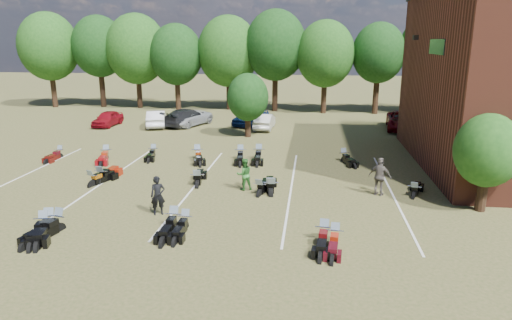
% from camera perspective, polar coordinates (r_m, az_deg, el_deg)
% --- Properties ---
extents(ground, '(160.00, 160.00, 0.00)m').
position_cam_1_polar(ground, '(20.74, -1.57, -6.02)').
color(ground, brown).
rests_on(ground, ground).
extents(car_0, '(1.69, 3.90, 1.31)m').
position_cam_1_polar(car_0, '(42.25, -18.05, 4.95)').
color(car_0, maroon).
rests_on(car_0, ground).
extents(car_1, '(2.65, 4.59, 1.43)m').
position_cam_1_polar(car_1, '(40.76, -12.34, 5.08)').
color(car_1, silver).
rests_on(car_1, ground).
extents(car_2, '(3.90, 5.27, 1.33)m').
position_cam_1_polar(car_2, '(40.81, -8.43, 5.21)').
color(car_2, '#94979C').
rests_on(car_2, ground).
extents(car_3, '(3.99, 5.54, 1.49)m').
position_cam_1_polar(car_3, '(40.80, -8.58, 5.31)').
color(car_3, black).
rests_on(car_3, ground).
extents(car_4, '(3.31, 4.76, 1.50)m').
position_cam_1_polar(car_4, '(40.54, -0.66, 5.43)').
color(car_4, '#0B1F50').
rests_on(car_4, ground).
extents(car_5, '(1.56, 4.09, 1.33)m').
position_cam_1_polar(car_5, '(38.72, 1.08, 4.85)').
color(car_5, '#B8B8B3').
rests_on(car_5, ground).
extents(car_6, '(3.17, 5.79, 1.54)m').
position_cam_1_polar(car_6, '(40.38, 17.89, 4.70)').
color(car_6, '#530409').
rests_on(car_6, ground).
extents(car_7, '(3.20, 5.34, 1.45)m').
position_cam_1_polar(car_7, '(41.75, 24.29, 4.35)').
color(car_7, '#37363B').
rests_on(car_7, ground).
extents(person_black, '(0.74, 0.63, 1.72)m').
position_cam_1_polar(person_black, '(20.18, -12.17, -4.37)').
color(person_black, black).
rests_on(person_black, ground).
extents(person_green, '(0.97, 0.88, 1.64)m').
position_cam_1_polar(person_green, '(22.93, -1.47, -1.80)').
color(person_green, '#2D6F29').
rests_on(person_green, ground).
extents(person_grey, '(1.20, 0.88, 1.89)m').
position_cam_1_polar(person_grey, '(22.90, 15.23, -2.03)').
color(person_grey, '#57504B').
rests_on(person_grey, ground).
extents(motorcycle_0, '(1.38, 2.46, 1.30)m').
position_cam_1_polar(motorcycle_0, '(20.12, -24.34, -8.09)').
color(motorcycle_0, black).
rests_on(motorcycle_0, ground).
extents(motorcycle_1, '(1.25, 2.30, 1.22)m').
position_cam_1_polar(motorcycle_1, '(20.06, -24.95, -8.22)').
color(motorcycle_1, black).
rests_on(motorcycle_1, ground).
extents(motorcycle_2, '(1.20, 2.46, 1.32)m').
position_cam_1_polar(motorcycle_2, '(19.96, -23.40, -8.17)').
color(motorcycle_2, black).
rests_on(motorcycle_2, ground).
extents(motorcycle_3, '(0.78, 2.27, 1.25)m').
position_cam_1_polar(motorcycle_3, '(18.93, -10.21, -8.36)').
color(motorcycle_3, black).
rests_on(motorcycle_3, ground).
extents(motorcycle_4, '(0.65, 2.03, 1.13)m').
position_cam_1_polar(motorcycle_4, '(18.77, -8.81, -8.51)').
color(motorcycle_4, black).
rests_on(motorcycle_4, ground).
extents(motorcycle_5, '(0.89, 2.23, 1.21)m').
position_cam_1_polar(motorcycle_5, '(17.65, 8.44, -10.06)').
color(motorcycle_5, black).
rests_on(motorcycle_5, ground).
extents(motorcycle_6, '(0.86, 2.12, 1.15)m').
position_cam_1_polar(motorcycle_6, '(17.50, 9.78, -10.35)').
color(motorcycle_6, '#3C0810').
rests_on(motorcycle_6, ground).
extents(motorcycle_7, '(0.93, 2.45, 1.34)m').
position_cam_1_polar(motorcycle_7, '(25.60, -18.74, -2.74)').
color(motorcycle_7, maroon).
rests_on(motorcycle_7, ground).
extents(motorcycle_8, '(1.37, 2.34, 1.24)m').
position_cam_1_polar(motorcycle_8, '(25.19, -19.74, -3.11)').
color(motorcycle_8, black).
rests_on(motorcycle_8, ground).
extents(motorcycle_9, '(1.07, 2.46, 1.33)m').
position_cam_1_polar(motorcycle_9, '(23.82, -7.32, -3.34)').
color(motorcycle_9, black).
rests_on(motorcycle_9, ground).
extents(motorcycle_10, '(1.14, 2.29, 1.22)m').
position_cam_1_polar(motorcycle_10, '(22.32, 0.43, -4.48)').
color(motorcycle_10, black).
rests_on(motorcycle_10, ground).
extents(motorcycle_11, '(1.09, 2.36, 1.27)m').
position_cam_1_polar(motorcycle_11, '(22.41, 1.94, -4.40)').
color(motorcycle_11, black).
rests_on(motorcycle_11, ground).
extents(motorcycle_12, '(0.95, 2.36, 1.29)m').
position_cam_1_polar(motorcycle_12, '(22.45, 1.76, -4.37)').
color(motorcycle_12, black).
rests_on(motorcycle_12, ground).
extents(motorcycle_13, '(1.29, 2.16, 1.15)m').
position_cam_1_polar(motorcycle_13, '(23.30, 19.08, -4.49)').
color(motorcycle_13, black).
rests_on(motorcycle_13, ground).
extents(motorcycle_14, '(0.72, 2.04, 1.13)m').
position_cam_1_polar(motorcycle_14, '(31.95, -23.29, 0.25)').
color(motorcycle_14, '#490D0A').
rests_on(motorcycle_14, ground).
extents(motorcycle_15, '(1.30, 2.46, 1.31)m').
position_cam_1_polar(motorcycle_15, '(30.43, -18.17, 0.04)').
color(motorcycle_15, maroon).
rests_on(motorcycle_15, ground).
extents(motorcycle_16, '(0.93, 2.12, 1.15)m').
position_cam_1_polar(motorcycle_16, '(30.36, -12.67, 0.40)').
color(motorcycle_16, black).
rests_on(motorcycle_16, ground).
extents(motorcycle_17, '(1.47, 2.48, 1.32)m').
position_cam_1_polar(motorcycle_17, '(29.21, -7.29, 0.08)').
color(motorcycle_17, black).
rests_on(motorcycle_17, ground).
extents(motorcycle_18, '(1.06, 2.42, 1.31)m').
position_cam_1_polar(motorcycle_18, '(28.95, -1.95, 0.06)').
color(motorcycle_18, black).
rests_on(motorcycle_18, ground).
extents(motorcycle_19, '(0.92, 2.46, 1.34)m').
position_cam_1_polar(motorcycle_19, '(29.02, 0.34, 0.10)').
color(motorcycle_19, black).
rests_on(motorcycle_19, ground).
extents(motorcycle_20, '(1.35, 2.22, 1.18)m').
position_cam_1_polar(motorcycle_20, '(28.94, 10.89, -0.21)').
color(motorcycle_20, black).
rests_on(motorcycle_20, ground).
extents(tree_line, '(56.00, 6.00, 9.79)m').
position_cam_1_polar(tree_line, '(48.33, 2.48, 13.56)').
color(tree_line, black).
rests_on(tree_line, ground).
extents(young_tree_near_building, '(2.80, 2.80, 4.16)m').
position_cam_1_polar(young_tree_near_building, '(22.02, 26.96, 1.06)').
color(young_tree_near_building, black).
rests_on(young_tree_near_building, ground).
extents(young_tree_midfield, '(3.20, 3.20, 4.70)m').
position_cam_1_polar(young_tree_midfield, '(35.27, -1.03, 7.85)').
color(young_tree_midfield, black).
rests_on(young_tree_midfield, ground).
extents(parking_lines, '(20.10, 14.00, 0.01)m').
position_cam_1_polar(parking_lines, '(24.10, -7.57, -3.12)').
color(parking_lines, silver).
rests_on(parking_lines, ground).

